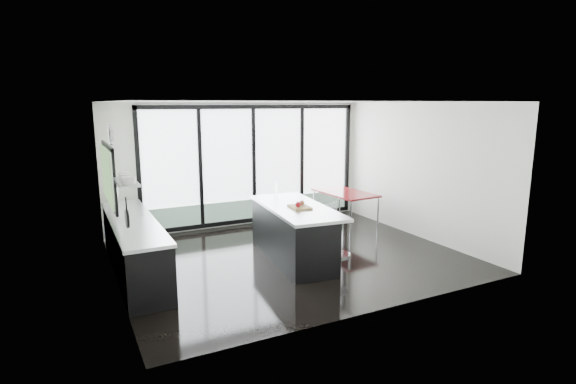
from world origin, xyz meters
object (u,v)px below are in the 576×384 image
bar_stool_far (320,229)px  bar_stool_near (339,236)px  red_table (345,209)px  island (292,232)px

bar_stool_far → bar_stool_near: bearing=-86.2°
bar_stool_near → red_table: 2.05m
bar_stool_near → bar_stool_far: (0.04, 0.74, -0.06)m
bar_stool_far → red_table: size_ratio=0.42×
bar_stool_far → island: bearing=-143.3°
island → bar_stool_near: 0.88m
island → bar_stool_far: size_ratio=3.91×
island → red_table: bearing=34.0°
island → bar_stool_far: island is taller
island → red_table: island is taller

